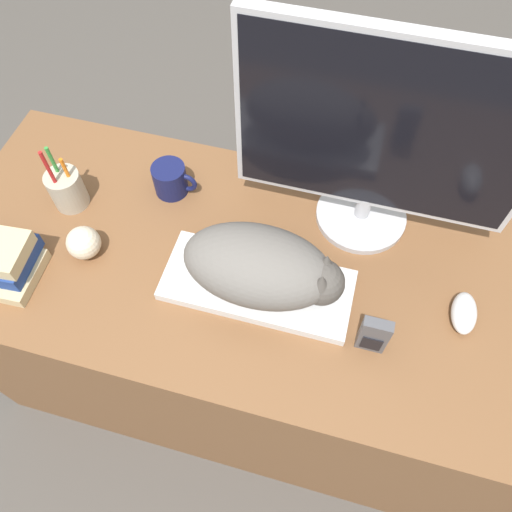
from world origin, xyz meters
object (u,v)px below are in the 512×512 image
(cat, at_px, (264,267))
(computer_mouse, at_px, (464,313))
(pen_cup, at_px, (67,189))
(baseball, at_px, (84,243))
(phone, at_px, (374,335))
(coffee_mug, at_px, (171,179))
(keyboard, at_px, (258,285))
(monitor, at_px, (384,138))

(cat, xyz_separation_m, computer_mouse, (0.43, 0.05, -0.08))
(pen_cup, bearing_deg, cat, -12.29)
(pen_cup, relative_size, baseball, 2.50)
(computer_mouse, xyz_separation_m, phone, (-0.18, -0.12, 0.03))
(coffee_mug, bearing_deg, pen_cup, -155.97)
(cat, bearing_deg, pen_cup, 167.71)
(keyboard, height_order, monitor, monitor)
(keyboard, distance_m, pen_cup, 0.53)
(pen_cup, bearing_deg, phone, -13.56)
(cat, bearing_deg, baseball, -178.35)
(baseball, height_order, phone, phone)
(computer_mouse, relative_size, phone, 0.92)
(monitor, relative_size, coffee_mug, 5.45)
(baseball, xyz_separation_m, phone, (0.67, -0.06, 0.02))
(computer_mouse, height_order, coffee_mug, coffee_mug)
(monitor, distance_m, phone, 0.40)
(baseball, bearing_deg, coffee_mug, 60.76)
(computer_mouse, height_order, phone, phone)
(coffee_mug, bearing_deg, phone, -28.00)
(cat, height_order, computer_mouse, cat)
(coffee_mug, height_order, baseball, coffee_mug)
(phone, bearing_deg, cat, 163.78)
(cat, distance_m, pen_cup, 0.54)
(cat, bearing_deg, keyboard, 180.00)
(baseball, bearing_deg, monitor, 23.76)
(pen_cup, bearing_deg, coffee_mug, 24.03)
(monitor, distance_m, computer_mouse, 0.41)
(computer_mouse, bearing_deg, cat, -173.94)
(pen_cup, xyz_separation_m, phone, (0.77, -0.19, 0.00))
(computer_mouse, xyz_separation_m, baseball, (-0.86, -0.06, 0.02))
(keyboard, distance_m, monitor, 0.41)
(pen_cup, relative_size, phone, 1.77)
(keyboard, height_order, phone, phone)
(keyboard, bearing_deg, pen_cup, 167.38)
(cat, distance_m, monitor, 0.35)
(computer_mouse, distance_m, pen_cup, 0.96)
(keyboard, relative_size, monitor, 0.69)
(keyboard, bearing_deg, phone, -15.39)
(keyboard, relative_size, coffee_mug, 3.74)
(keyboard, distance_m, baseball, 0.41)
(cat, distance_m, coffee_mug, 0.37)
(phone, bearing_deg, computer_mouse, 32.65)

